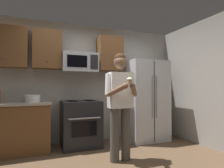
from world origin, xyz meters
TOP-DOWN VIEW (x-y plane):
  - wall_back at (0.00, 1.75)m, footprint 4.40×0.10m
  - wall_right at (2.25, 0.30)m, footprint 0.10×4.40m
  - oven_range at (-0.15, 1.36)m, footprint 0.76×0.70m
  - microwave at (-0.15, 1.48)m, footprint 0.74×0.41m
  - refrigerator at (1.35, 1.32)m, footprint 0.90×0.75m
  - cabinet_row_upper at (-0.72, 1.53)m, footprint 2.78×0.36m
  - counter_left at (-1.45, 1.38)m, footprint 1.44×0.66m
  - bowl_large_white at (-1.06, 1.42)m, footprint 0.29×0.29m
  - person at (0.29, 0.36)m, footprint 0.60×0.48m
  - cupcake at (0.29, 0.03)m, footprint 0.09×0.09m

SIDE VIEW (x-z plane):
  - oven_range at x=-0.15m, z-range 0.00..0.93m
  - counter_left at x=-1.45m, z-range 0.00..0.92m
  - refrigerator at x=1.35m, z-range 0.00..1.80m
  - bowl_large_white at x=-1.06m, z-range 0.92..1.06m
  - person at x=0.29m, z-range 0.11..1.88m
  - cupcake at x=0.29m, z-range 1.21..1.38m
  - wall_back at x=0.00m, z-range 0.00..2.60m
  - wall_right at x=2.25m, z-range 0.00..2.60m
  - microwave at x=-0.15m, z-range 1.52..1.92m
  - cabinet_row_upper at x=-0.72m, z-range 1.57..2.33m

